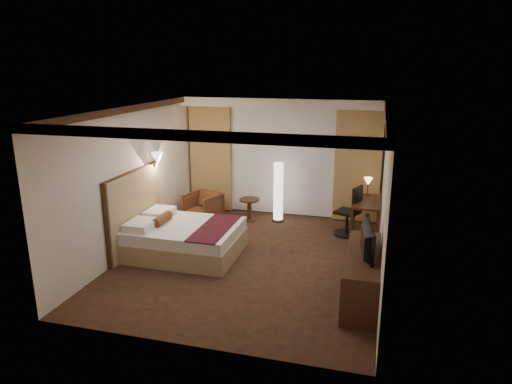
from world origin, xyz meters
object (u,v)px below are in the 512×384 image
(bed, at_px, (186,239))
(office_chair, at_px, (348,210))
(side_table, at_px, (249,210))
(armchair, at_px, (203,205))
(floor_lamp, at_px, (278,192))
(desk, at_px, (365,218))
(dresser, at_px, (362,275))
(television, at_px, (363,235))

(bed, bearing_deg, office_chair, 32.34)
(bed, distance_m, side_table, 2.23)
(armchair, distance_m, floor_lamp, 1.71)
(floor_lamp, distance_m, desk, 1.99)
(armchair, height_order, desk, desk)
(dresser, xyz_separation_m, television, (-0.03, 0.00, 0.65))
(bed, distance_m, desk, 3.65)
(bed, height_order, side_table, bed)
(desk, xyz_separation_m, dresser, (0.05, -2.65, -0.02))
(armchair, xyz_separation_m, office_chair, (3.18, -0.07, 0.18))
(bed, relative_size, television, 1.96)
(armchair, relative_size, television, 0.71)
(armchair, xyz_separation_m, dresser, (3.60, -2.67, 0.01))
(armchair, relative_size, dresser, 0.38)
(office_chair, distance_m, television, 2.67)
(office_chair, height_order, dresser, office_chair)
(bed, height_order, dresser, dresser)
(armchair, distance_m, side_table, 1.04)
(armchair, height_order, office_chair, office_chair)
(television, bearing_deg, bed, 68.52)
(dresser, bearing_deg, floor_lamp, 122.40)
(desk, bearing_deg, side_table, 172.96)
(side_table, relative_size, desk, 0.45)
(armchair, distance_m, office_chair, 3.19)
(bed, bearing_deg, armchair, 101.65)
(bed, relative_size, side_table, 3.89)
(armchair, bearing_deg, desk, 19.67)
(bed, distance_m, television, 3.37)
(dresser, relative_size, television, 1.86)
(armchair, bearing_deg, bed, -58.28)
(desk, bearing_deg, floor_lamp, 166.80)
(floor_lamp, xyz_separation_m, office_chair, (1.56, -0.50, -0.14))
(office_chair, distance_m, dresser, 2.64)
(side_table, bearing_deg, television, -49.10)
(bed, bearing_deg, side_table, 73.93)
(side_table, xyz_separation_m, office_chair, (2.19, -0.36, 0.28))
(desk, height_order, television, television)
(office_chair, relative_size, television, 1.08)
(floor_lamp, relative_size, television, 1.35)
(bed, xyz_separation_m, office_chair, (2.80, 1.77, 0.25))
(television, bearing_deg, armchair, 46.17)
(floor_lamp, height_order, desk, floor_lamp)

